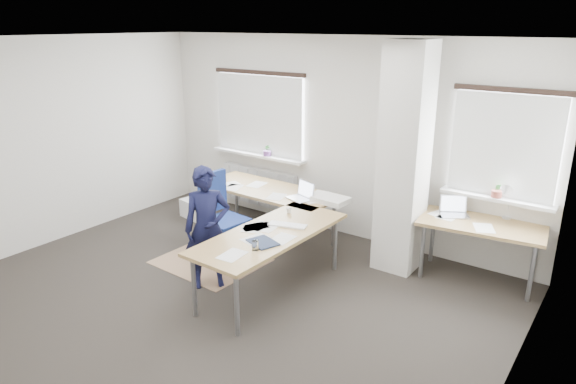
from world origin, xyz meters
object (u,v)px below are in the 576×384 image
Objects in this scene: task_chair at (224,234)px; person at (207,228)px; desk_main at (273,211)px; desk_side at (481,226)px.

person reaches higher than task_chair.
desk_main is 0.78m from task_chair.
desk_main is 2.49m from desk_side.
desk_main is 1.81× the size of desk_side.
task_chair is 0.78× the size of person.
desk_side is 1.02× the size of person.
desk_main is at bearing -162.49° from desk_side.
desk_side is 3.19m from person.
desk_main is at bearing 28.93° from task_chair.
task_chair is 0.89m from person.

